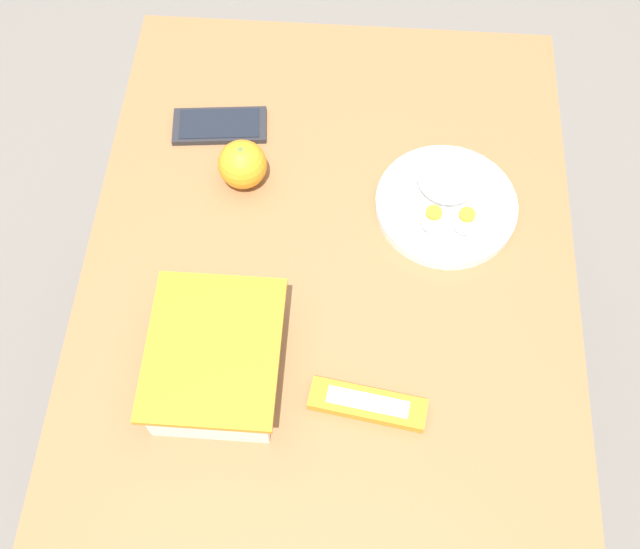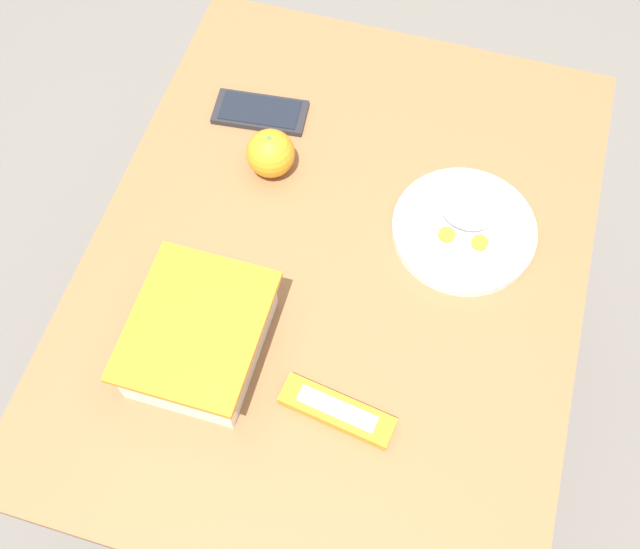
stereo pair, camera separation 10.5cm
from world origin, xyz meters
TOP-DOWN VIEW (x-y plane):
  - ground_plane at (0.00, 0.00)m, footprint 10.00×10.00m
  - table at (0.00, 0.00)m, footprint 0.93×0.72m
  - food_container at (-0.19, 0.14)m, footprint 0.21×0.17m
  - orange_fruit at (0.13, 0.14)m, footprint 0.07×0.07m
  - rice_plate at (0.10, -0.17)m, footprint 0.21×0.21m
  - candy_bar at (-0.23, -0.06)m, footprint 0.06×0.16m
  - cell_phone at (0.22, 0.19)m, footprint 0.08×0.16m

SIDE VIEW (x-z plane):
  - ground_plane at x=0.00m, z-range 0.00..0.00m
  - table at x=0.00m, z-range 0.24..0.94m
  - cell_phone at x=0.22m, z-range 0.70..0.71m
  - candy_bar at x=-0.23m, z-range 0.70..0.72m
  - rice_plate at x=0.10m, z-range 0.69..0.75m
  - food_container at x=-0.19m, z-range 0.70..0.78m
  - orange_fruit at x=0.13m, z-range 0.70..0.78m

